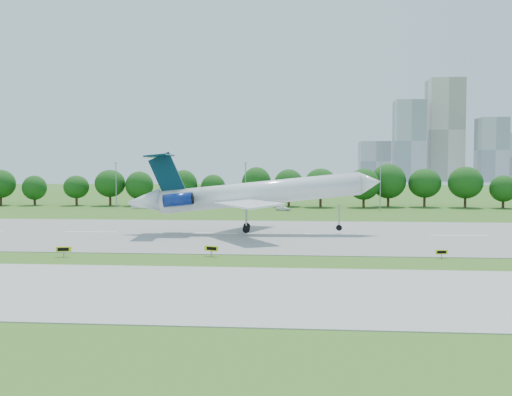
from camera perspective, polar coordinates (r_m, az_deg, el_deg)
name	(u,v)px	position (r m, az deg, el deg)	size (l,w,h in m)	color
ground	(342,260)	(68.18, 8.61, -6.13)	(600.00, 600.00, 0.00)	#2F5D18
runway	(332,235)	(92.91, 7.62, -3.65)	(400.00, 45.00, 0.08)	gray
taxiway	(356,293)	(50.54, 9.95, -9.33)	(400.00, 23.00, 0.08)	#ADADA8
tree_line	(321,184)	(159.30, 6.50, 1.36)	(288.40, 8.40, 10.40)	#382314
light_poles	(312,185)	(149.25, 5.65, 1.31)	(175.90, 0.25, 12.19)	gray
skyline	(439,143)	(469.99, 17.84, 5.29)	(127.00, 52.00, 80.00)	#B2B2B7
airliner	(247,193)	(92.57, -0.89, 0.47)	(41.51, 29.99, 12.97)	white
taxi_sign_left	(64,249)	(73.17, -18.68, -4.89)	(1.79, 0.51, 1.25)	gray
taxi_sign_centre	(211,249)	(70.14, -4.49, -5.07)	(1.77, 0.80, 1.27)	gray
taxi_sign_right	(442,252)	(71.79, 18.07, -5.18)	(1.45, 0.37, 1.02)	gray
service_vehicle_a	(139,206)	(153.45, -11.59, -0.81)	(1.42, 4.08, 1.34)	silver
service_vehicle_b	(283,208)	(143.80, 2.73, -1.02)	(1.53, 3.81, 1.30)	white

